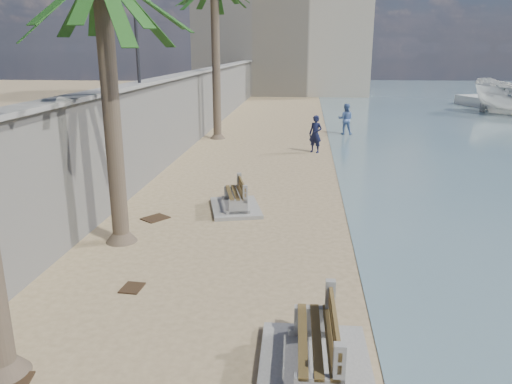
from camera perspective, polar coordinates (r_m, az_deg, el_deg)
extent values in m
cube|color=gray|center=(26.18, -7.53, 9.34)|extent=(0.45, 70.00, 3.50)
cube|color=gray|center=(26.04, -7.68, 13.27)|extent=(0.80, 70.00, 0.12)
cube|color=#B7AA93|center=(57.43, 3.13, 18.31)|extent=(18.00, 12.00, 14.00)
cube|color=gray|center=(8.06, 6.79, -19.76)|extent=(1.76, 2.54, 0.14)
cube|color=gray|center=(15.36, -2.36, -1.80)|extent=(1.89, 2.37, 0.11)
cylinder|color=brown|center=(12.56, -16.15, 8.30)|extent=(0.42, 0.42, 6.41)
cylinder|color=brown|center=(27.23, -4.59, 14.55)|extent=(0.44, 0.44, 8.11)
cylinder|color=#2D2D33|center=(18.33, -13.70, 19.86)|extent=(0.12, 0.12, 5.00)
imported|color=#131735|center=(23.82, 6.82, 6.90)|extent=(0.88, 0.78, 2.02)
imported|color=#4E6AA2|center=(29.25, 10.21, 8.39)|extent=(1.01, 0.83, 1.94)
cube|color=#382616|center=(8.71, -26.14, -18.88)|extent=(0.61, 0.53, 0.03)
cube|color=#382616|center=(14.84, -11.43, -2.94)|extent=(0.87, 0.90, 0.03)
cube|color=#382616|center=(10.80, -13.97, -10.58)|extent=(0.44, 0.54, 0.03)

